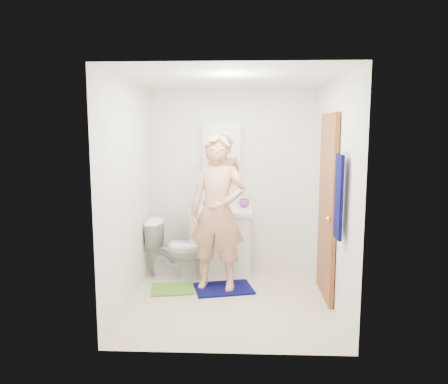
# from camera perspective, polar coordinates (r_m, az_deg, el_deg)

# --- Properties ---
(floor) EXTENTS (2.20, 2.40, 0.02)m
(floor) POSITION_cam_1_polar(r_m,az_deg,el_deg) (5.03, 0.86, -13.85)
(floor) COLOR beige
(floor) RESTS_ON ground
(ceiling) EXTENTS (2.20, 2.40, 0.02)m
(ceiling) POSITION_cam_1_polar(r_m,az_deg,el_deg) (4.68, 0.93, 14.73)
(ceiling) COLOR white
(ceiling) RESTS_ON ground
(wall_back) EXTENTS (2.20, 0.02, 2.40)m
(wall_back) POSITION_cam_1_polar(r_m,az_deg,el_deg) (5.90, 1.21, 1.64)
(wall_back) COLOR white
(wall_back) RESTS_ON ground
(wall_front) EXTENTS (2.20, 0.02, 2.40)m
(wall_front) POSITION_cam_1_polar(r_m,az_deg,el_deg) (3.51, 0.36, -2.97)
(wall_front) COLOR white
(wall_front) RESTS_ON ground
(wall_left) EXTENTS (0.02, 2.40, 2.40)m
(wall_left) POSITION_cam_1_polar(r_m,az_deg,el_deg) (4.86, -12.30, 0.00)
(wall_left) COLOR white
(wall_left) RESTS_ON ground
(wall_right) EXTENTS (0.02, 2.40, 2.40)m
(wall_right) POSITION_cam_1_polar(r_m,az_deg,el_deg) (4.81, 14.24, -0.16)
(wall_right) COLOR white
(wall_right) RESTS_ON ground
(vanity_cabinet) EXTENTS (0.75, 0.55, 0.80)m
(vanity_cabinet) POSITION_cam_1_polar(r_m,az_deg,el_deg) (5.77, -0.38, -6.61)
(vanity_cabinet) COLOR white
(vanity_cabinet) RESTS_ON floor
(countertop) EXTENTS (0.79, 0.59, 0.05)m
(countertop) POSITION_cam_1_polar(r_m,az_deg,el_deg) (5.67, -0.38, -2.46)
(countertop) COLOR white
(countertop) RESTS_ON vanity_cabinet
(sink_basin) EXTENTS (0.40, 0.40, 0.03)m
(sink_basin) POSITION_cam_1_polar(r_m,az_deg,el_deg) (5.67, -0.38, -2.31)
(sink_basin) COLOR white
(sink_basin) RESTS_ON countertop
(faucet) EXTENTS (0.03, 0.03, 0.12)m
(faucet) POSITION_cam_1_polar(r_m,az_deg,el_deg) (5.84, -0.29, -1.31)
(faucet) COLOR silver
(faucet) RESTS_ON countertop
(medicine_cabinet) EXTENTS (0.50, 0.12, 0.70)m
(medicine_cabinet) POSITION_cam_1_polar(r_m,az_deg,el_deg) (5.81, -0.28, 5.49)
(medicine_cabinet) COLOR white
(medicine_cabinet) RESTS_ON wall_back
(mirror_panel) EXTENTS (0.46, 0.01, 0.66)m
(mirror_panel) POSITION_cam_1_polar(r_m,az_deg,el_deg) (5.74, -0.31, 5.46)
(mirror_panel) COLOR white
(mirror_panel) RESTS_ON wall_back
(door) EXTENTS (0.05, 0.80, 2.05)m
(door) POSITION_cam_1_polar(r_m,az_deg,el_deg) (4.97, 13.31, -1.90)
(door) COLOR #975229
(door) RESTS_ON ground
(door_knob) EXTENTS (0.07, 0.07, 0.07)m
(door_knob) POSITION_cam_1_polar(r_m,az_deg,el_deg) (4.67, 13.53, -3.50)
(door_knob) COLOR gold
(door_knob) RESTS_ON door
(towel) EXTENTS (0.03, 0.24, 0.80)m
(towel) POSITION_cam_1_polar(r_m,az_deg,el_deg) (4.23, 14.77, -0.62)
(towel) COLOR #070947
(towel) RESTS_ON wall_right
(towel_hook) EXTENTS (0.06, 0.02, 0.02)m
(towel_hook) POSITION_cam_1_polar(r_m,az_deg,el_deg) (4.20, 15.52, 5.05)
(towel_hook) COLOR silver
(towel_hook) RESTS_ON wall_right
(toilet) EXTENTS (0.75, 0.45, 0.75)m
(toilet) POSITION_cam_1_polar(r_m,az_deg,el_deg) (5.62, -6.10, -7.33)
(toilet) COLOR white
(toilet) RESTS_ON floor
(bath_mat) EXTENTS (0.76, 0.62, 0.02)m
(bath_mat) POSITION_cam_1_polar(r_m,az_deg,el_deg) (5.28, -0.05, -12.48)
(bath_mat) COLOR #070947
(bath_mat) RESTS_ON floor
(green_rug) EXTENTS (0.56, 0.50, 0.02)m
(green_rug) POSITION_cam_1_polar(r_m,az_deg,el_deg) (5.31, -6.74, -12.46)
(green_rug) COLOR #558E2F
(green_rug) RESTS_ON floor
(soap_dispenser) EXTENTS (0.09, 0.09, 0.18)m
(soap_dispenser) POSITION_cam_1_polar(r_m,az_deg,el_deg) (5.58, -2.25, -1.47)
(soap_dispenser) COLOR #B46354
(soap_dispenser) RESTS_ON countertop
(toothbrush_cup) EXTENTS (0.14, 0.14, 0.11)m
(toothbrush_cup) POSITION_cam_1_polar(r_m,az_deg,el_deg) (5.79, 2.65, -1.46)
(toothbrush_cup) COLOR #864293
(toothbrush_cup) RESTS_ON countertop
(man) EXTENTS (0.72, 0.54, 1.80)m
(man) POSITION_cam_1_polar(r_m,az_deg,el_deg) (5.04, -0.85, -2.69)
(man) COLOR tan
(man) RESTS_ON bath_mat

